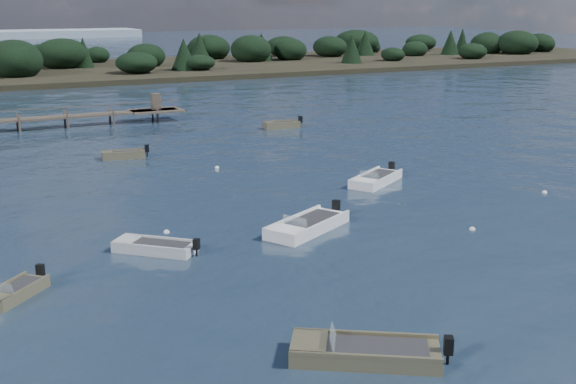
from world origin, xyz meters
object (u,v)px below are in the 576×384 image
dinghy_mid_white_a (307,227)px  dinghy_near_olive (365,355)px  tender_far_white (123,156)px  dinghy_mid_white_b (376,181)px  tender_far_grey_b (282,126)px  dinghy_extra_a (15,294)px  dinghy_mid_grey (155,249)px

dinghy_mid_white_a → dinghy_near_olive: 13.94m
tender_far_white → dinghy_mid_white_b: (12.76, -14.95, -0.01)m
tender_far_grey_b → dinghy_mid_white_b: 22.13m
dinghy_mid_white_b → dinghy_mid_white_a: bearing=-141.7°
dinghy_near_olive → dinghy_extra_a: bearing=132.3°
dinghy_mid_white_a → dinghy_mid_white_b: (8.68, 6.87, -0.01)m
dinghy_near_olive → dinghy_mid_white_a: bearing=69.8°
dinghy_mid_white_a → dinghy_mid_grey: 7.96m
dinghy_mid_white_b → dinghy_extra_a: size_ratio=1.66×
tender_far_white → dinghy_extra_a: tender_far_white is taller
tender_far_white → dinghy_mid_grey: bearing=-100.2°
dinghy_mid_white_a → dinghy_mid_white_b: size_ratio=1.13×
dinghy_extra_a → dinghy_mid_white_a: bearing=9.6°
dinghy_mid_white_a → tender_far_grey_b: 31.28m
tender_far_grey_b → dinghy_mid_white_b: (-3.84, -21.80, -0.02)m
dinghy_near_olive → dinghy_mid_white_b: dinghy_near_olive is taller
tender_far_grey_b → dinghy_near_olive: bearing=-112.5°
dinghy_near_olive → dinghy_mid_grey: bearing=103.1°
dinghy_extra_a → dinghy_mid_white_b: bearing=21.9°
tender_far_grey_b → dinghy_extra_a: bearing=-131.0°
tender_far_grey_b → tender_far_white: bearing=-157.6°
tender_far_grey_b → dinghy_mid_grey: bearing=-125.9°
dinghy_mid_grey → dinghy_extra_a: size_ratio=1.30×
dinghy_extra_a → tender_far_grey_b: bearing=49.0°
dinghy_near_olive → dinghy_mid_grey: dinghy_near_olive is taller
tender_far_grey_b → dinghy_mid_white_b: tender_far_grey_b is taller
tender_far_white → dinghy_extra_a: 26.40m
dinghy_mid_grey → tender_far_grey_b: bearing=54.1°
dinghy_mid_white_a → tender_far_white: bearing=100.6°
dinghy_mid_white_b → dinghy_near_olive: bearing=-124.1°
dinghy_mid_grey → dinghy_mid_white_b: size_ratio=0.78×
dinghy_mid_grey → tender_far_grey_b: 34.94m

